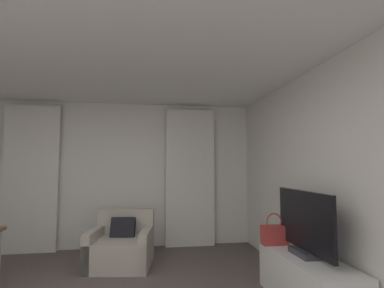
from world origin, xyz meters
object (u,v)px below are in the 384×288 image
at_px(handbag_primary, 274,234).
at_px(tv_flatscreen, 304,225).
at_px(tv_console, 307,283).
at_px(armchair, 121,247).

bearing_deg(handbag_primary, tv_flatscreen, -74.31).
bearing_deg(tv_flatscreen, handbag_primary, 105.69).
distance_m(tv_console, tv_flatscreen, 0.58).
relative_size(armchair, tv_console, 0.74).
bearing_deg(handbag_primary, tv_console, -75.23).
distance_m(armchair, handbag_primary, 2.22).
distance_m(armchair, tv_flatscreen, 2.63).
distance_m(armchair, tv_console, 2.58).
xyz_separation_m(tv_flatscreen, handbag_primary, (-0.13, 0.46, -0.20)).
xyz_separation_m(tv_console, handbag_primary, (-0.13, 0.49, 0.38)).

